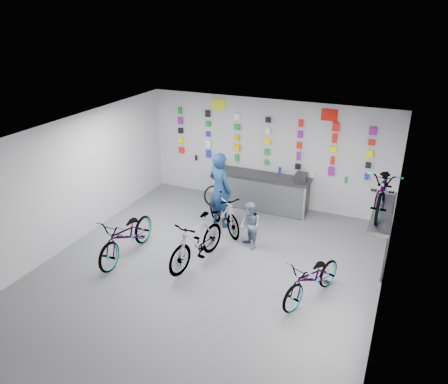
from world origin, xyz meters
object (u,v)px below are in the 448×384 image
at_px(bike_right, 312,279).
at_px(clerk, 220,190).
at_px(bike_left, 127,235).
at_px(bike_service, 224,212).
at_px(bike_center, 197,241).
at_px(counter, 261,192).
at_px(customer, 250,226).

bearing_deg(bike_right, clerk, 165.71).
height_order(bike_left, bike_service, bike_left).
bearing_deg(bike_center, bike_right, 5.82).
distance_m(bike_left, clerk, 2.64).
xyz_separation_m(bike_center, clerk, (-0.29, 1.90, 0.42)).
height_order(counter, clerk, clerk).
xyz_separation_m(bike_center, bike_right, (2.62, -0.24, -0.10)).
height_order(counter, bike_center, bike_center).
xyz_separation_m(counter, bike_service, (-0.43, -1.60, 0.03)).
height_order(counter, bike_left, bike_left).
height_order(bike_left, bike_center, bike_center).
distance_m(counter, bike_left, 4.10).
relative_size(counter, bike_center, 1.45).
relative_size(counter, bike_left, 1.34).
bearing_deg(counter, clerk, -115.42).
xyz_separation_m(bike_center, customer, (0.83, 1.10, 0.01)).
bearing_deg(customer, bike_left, -107.82).
bearing_deg(bike_left, bike_center, 12.19).
height_order(bike_center, bike_right, bike_center).
distance_m(bike_left, bike_right, 4.19).
bearing_deg(customer, counter, 143.36).
bearing_deg(bike_right, customer, 165.11).
bearing_deg(counter, bike_right, -56.95).
relative_size(counter, customer, 2.35).
bearing_deg(clerk, customer, 166.30).
height_order(bike_center, bike_service, bike_center).
distance_m(bike_service, customer, 1.06).
xyz_separation_m(bike_center, bike_service, (-0.08, 1.65, -0.04)).
bearing_deg(bike_service, customer, -80.39).
xyz_separation_m(counter, bike_center, (-0.35, -3.25, 0.07)).
bearing_deg(customer, bike_center, -86.29).
bearing_deg(bike_service, clerk, 82.03).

